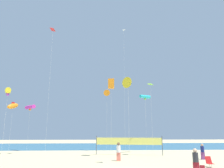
% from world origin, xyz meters
% --- Properties ---
extents(ocean_band, '(120.00, 20.00, 0.01)m').
position_xyz_m(ocean_band, '(0.00, 28.80, 0.00)').
color(ocean_band, teal).
rests_on(ocean_band, ground).
extents(beachgoer_white_shirt, '(0.43, 0.43, 1.86)m').
position_xyz_m(beachgoer_white_shirt, '(0.13, 6.34, 1.00)').
color(beachgoer_white_shirt, '#EA7260').
rests_on(beachgoer_white_shirt, ground).
extents(beachgoer_navy_shirt, '(0.38, 0.38, 1.67)m').
position_xyz_m(beachgoer_navy_shirt, '(9.44, 7.03, 0.89)').
color(beachgoer_navy_shirt, '#7A3872').
rests_on(beachgoer_navy_shirt, ground).
extents(beachgoer_charcoal_shirt, '(0.41, 0.41, 1.79)m').
position_xyz_m(beachgoer_charcoal_shirt, '(5.22, -0.77, 0.96)').
color(beachgoer_charcoal_shirt, maroon).
rests_on(beachgoer_charcoal_shirt, ground).
extents(folding_beach_chair, '(0.52, 0.65, 0.89)m').
position_xyz_m(folding_beach_chair, '(7.59, 1.99, 0.47)').
color(folding_beach_chair, red).
rests_on(folding_beach_chair, ground).
extents(volleyball_net, '(8.53, 1.53, 2.40)m').
position_xyz_m(volleyball_net, '(1.92, 11.84, 1.64)').
color(volleyball_net, '#4C4C51').
rests_on(volleyball_net, ground).
extents(beach_handbag, '(0.35, 0.17, 0.28)m').
position_xyz_m(beach_handbag, '(6.64, 1.34, 0.14)').
color(beach_handbag, maroon).
rests_on(beach_handbag, ground).
extents(kite_white_diamond, '(0.59, 0.58, 19.37)m').
position_xyz_m(kite_white_diamond, '(1.84, 15.33, 18.22)').
color(kite_white_diamond, silver).
rests_on(kite_white_diamond, ground).
extents(kite_lime_diamond, '(0.83, 0.82, 9.27)m').
position_xyz_m(kite_lime_diamond, '(4.76, 10.35, 9.04)').
color(kite_lime_diamond, silver).
rests_on(kite_lime_diamond, ground).
extents(kite_orange_box, '(0.81, 0.81, 9.49)m').
position_xyz_m(kite_orange_box, '(-0.49, 9.55, 8.89)').
color(kite_orange_box, silver).
rests_on(kite_orange_box, ground).
extents(kite_red_diamond, '(0.94, 0.93, 16.98)m').
position_xyz_m(kite_red_diamond, '(-8.46, 10.72, 16.52)').
color(kite_red_diamond, silver).
rests_on(kite_red_diamond, ground).
extents(kite_yellow_delta, '(1.16, 1.08, 8.26)m').
position_xyz_m(kite_yellow_delta, '(0.91, 3.66, 7.70)').
color(kite_yellow_delta, silver).
rests_on(kite_yellow_delta, ground).
extents(kite_cyan_tube, '(1.76, 1.22, 8.17)m').
position_xyz_m(kite_cyan_tube, '(4.68, 13.79, 7.91)').
color(kite_cyan_tube, silver).
rests_on(kite_cyan_tube, ground).
extents(kite_orange_inflatable, '(1.33, 2.19, 6.90)m').
position_xyz_m(kite_orange_inflatable, '(-13.57, 12.42, 6.31)').
color(kite_orange_inflatable, silver).
rests_on(kite_orange_inflatable, ground).
extents(kite_magenta_tube, '(2.17, 2.26, 7.05)m').
position_xyz_m(kite_magenta_tube, '(-13.04, 17.91, 6.74)').
color(kite_magenta_tube, silver).
rests_on(kite_magenta_tube, ground).
extents(kite_yellow_tube, '(1.11, 1.40, 8.18)m').
position_xyz_m(kite_yellow_tube, '(-13.15, 9.49, 7.79)').
color(kite_yellow_tube, silver).
rests_on(kite_yellow_tube, ground).
extents(kite_orange_delta, '(1.07, 0.57, 9.37)m').
position_xyz_m(kite_orange_delta, '(-0.83, 16.27, 8.85)').
color(kite_orange_delta, silver).
rests_on(kite_orange_delta, ground).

